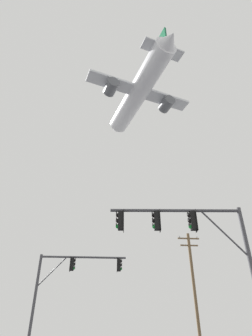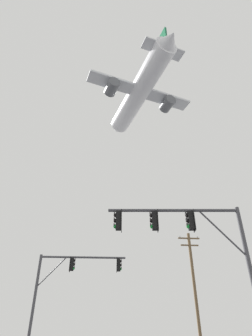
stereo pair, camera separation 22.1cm
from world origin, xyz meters
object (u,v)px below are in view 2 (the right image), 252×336
at_px(signal_pole_near, 191,238).
at_px(utility_pole, 194,283).
at_px(signal_pole_far, 68,277).
at_px(airplane, 139,92).

relative_size(signal_pole_near, utility_pole, 0.67).
xyz_separation_m(signal_pole_far, airplane, (8.81, 20.90, 41.56)).
bearing_deg(signal_pole_far, airplane, 67.13).
xyz_separation_m(signal_pole_near, airplane, (2.25, 30.20, 41.22)).
relative_size(utility_pole, airplane, 0.34).
bearing_deg(signal_pole_near, signal_pole_far, 125.22).
relative_size(signal_pole_near, airplane, 0.23).
bearing_deg(utility_pole, signal_pole_far, -154.72).
bearing_deg(signal_pole_near, airplane, 85.73).
bearing_deg(airplane, signal_pole_far, -112.87).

